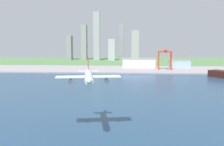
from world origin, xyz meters
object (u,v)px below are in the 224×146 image
warehouse_annex (179,64)px  warehouse_main (139,63)px  port_crane_red (165,55)px  airplane_landing (89,76)px

warehouse_annex → warehouse_main: bearing=-177.9°
port_crane_red → warehouse_annex: size_ratio=0.90×
airplane_landing → warehouse_main: 404.67m
port_crane_red → warehouse_main: (-50.13, 44.99, -18.77)m
warehouse_main → warehouse_annex: warehouse_main is taller
airplane_landing → warehouse_main: airplane_landing is taller
warehouse_main → warehouse_annex: bearing=2.1°
port_crane_red → warehouse_annex: bearing=52.0°
warehouse_annex → airplane_landing: bearing=-107.8°
airplane_landing → port_crane_red: 368.62m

